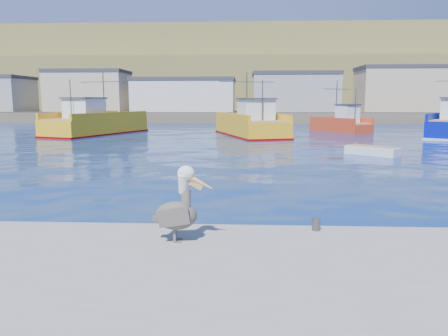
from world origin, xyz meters
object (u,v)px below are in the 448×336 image
at_px(trawler_yellow_b, 251,125).
at_px(pelican, 178,209).
at_px(trawler_yellow_a, 96,124).
at_px(skiff_mid, 372,151).
at_px(boat_orange, 342,123).

height_order(trawler_yellow_b, pelican, trawler_yellow_b).
bearing_deg(trawler_yellow_a, pelican, -68.33).
distance_m(skiff_mid, pelican, 22.72).
xyz_separation_m(trawler_yellow_a, trawler_yellow_b, (17.00, -1.23, -0.04)).
relative_size(boat_orange, pelican, 4.70).
bearing_deg(boat_orange, pelican, -106.66).
relative_size(trawler_yellow_b, boat_orange, 1.67).
relative_size(trawler_yellow_b, skiff_mid, 3.96).
bearing_deg(skiff_mid, trawler_yellow_a, 145.23).
distance_m(trawler_yellow_a, skiff_mid, 30.50).
bearing_deg(skiff_mid, trawler_yellow_b, 116.45).
xyz_separation_m(trawler_yellow_a, skiff_mid, (25.04, -17.39, -0.92)).
xyz_separation_m(trawler_yellow_b, boat_orange, (10.73, 6.06, -0.12)).
xyz_separation_m(trawler_yellow_a, boat_orange, (27.73, 4.83, -0.16)).
relative_size(skiff_mid, pelican, 1.98).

